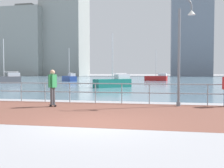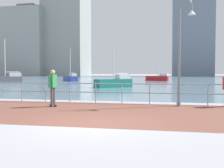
# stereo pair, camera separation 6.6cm
# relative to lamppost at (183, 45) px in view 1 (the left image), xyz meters

# --- Properties ---
(ground) EXTENTS (220.00, 220.00, 0.00)m
(ground) POSITION_rel_lamppost_xyz_m (-2.97, 34.95, -2.85)
(ground) COLOR #9E9EA3
(brick_paving) EXTENTS (28.00, 6.24, 0.01)m
(brick_paving) POSITION_rel_lamppost_xyz_m (-2.97, -2.49, -2.85)
(brick_paving) COLOR brown
(brick_paving) RESTS_ON ground
(harbor_water) EXTENTS (180.00, 88.00, 0.00)m
(harbor_water) POSITION_rel_lamppost_xyz_m (-2.97, 45.63, -2.85)
(harbor_water) COLOR slate
(harbor_water) RESTS_ON ground
(waterfront_railing) EXTENTS (25.25, 0.06, 1.04)m
(waterfront_railing) POSITION_rel_lamppost_xyz_m (-2.97, 0.63, -2.13)
(waterfront_railing) COLOR #8C99A3
(waterfront_railing) RESTS_ON ground
(lamppost) EXTENTS (0.81, 0.36, 5.15)m
(lamppost) POSITION_rel_lamppost_xyz_m (0.00, 0.00, 0.00)
(lamppost) COLOR slate
(lamppost) RESTS_ON ground
(skateboarder) EXTENTS (0.41, 0.56, 1.72)m
(skateboarder) POSITION_rel_lamppost_xyz_m (-5.92, -1.27, -1.82)
(skateboarder) COLOR black
(skateboarder) RESTS_ON ground
(sailboat_teal) EXTENTS (3.47, 3.81, 5.54)m
(sailboat_teal) POSITION_rel_lamppost_xyz_m (-16.53, 30.80, -2.32)
(sailboat_teal) COLOR #284799
(sailboat_teal) RESTS_ON ground
(sailboat_white) EXTENTS (4.01, 1.93, 5.41)m
(sailboat_white) POSITION_rel_lamppost_xyz_m (-2.22, 35.52, -2.33)
(sailboat_white) COLOR #B21E1E
(sailboat_white) RESTS_ON ground
(sailboat_navy) EXTENTS (3.73, 3.62, 5.58)m
(sailboat_navy) POSITION_rel_lamppost_xyz_m (-6.00, 14.63, -2.32)
(sailboat_navy) COLOR #197266
(sailboat_navy) RESTS_ON ground
(sailboat_red) EXTENTS (4.24, 3.77, 6.11)m
(sailboat_red) POSITION_rel_lamppost_xyz_m (-22.50, 21.38, -2.27)
(sailboat_red) COLOR #595960
(sailboat_red) RESTS_ON ground
(tower_steel) EXTENTS (14.88, 14.43, 38.81)m
(tower_steel) POSITION_rel_lamppost_xyz_m (-37.59, 85.72, 15.72)
(tower_steel) COLOR #939993
(tower_steel) RESTS_ON ground
(tower_beige) EXTENTS (13.45, 13.85, 37.42)m
(tower_beige) POSITION_rel_lamppost_xyz_m (7.93, 87.92, 15.03)
(tower_beige) COLOR slate
(tower_beige) RESTS_ON ground
(tower_brick) EXTENTS (16.44, 17.70, 26.31)m
(tower_brick) POSITION_rel_lamppost_xyz_m (-51.67, 83.70, 9.47)
(tower_brick) COLOR #939993
(tower_brick) RESTS_ON ground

